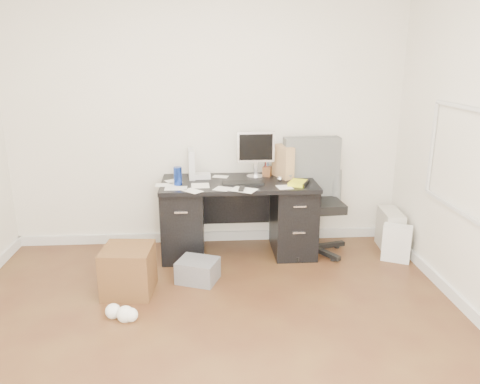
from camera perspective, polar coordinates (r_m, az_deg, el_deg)
The scene contains 18 objects.
ground at distance 3.35m, azimuth -3.56°, elevation -18.95°, with size 4.00×4.00×0.00m, color #462216.
room_shell at distance 2.78m, azimuth -3.50°, elevation 10.58°, with size 4.02×4.02×2.71m.
desk at distance 4.66m, azimuth -0.17°, elevation -2.85°, with size 1.50×0.70×0.75m.
loose_papers at distance 4.49m, azimuth -2.67°, elevation 1.10°, with size 1.10×0.60×0.00m, color white, non-canonical shape.
lcd_monitor at distance 4.65m, azimuth 1.92°, elevation 4.61°, with size 0.37×0.21×0.47m, color silver, non-canonical shape.
keyboard at distance 4.45m, azimuth 0.39°, elevation 1.10°, with size 0.39×0.13×0.02m, color black.
computer_mouse at distance 4.56m, azimuth 4.87°, elevation 1.61°, with size 0.05×0.05×0.05m, color silver.
travel_mug at distance 4.44m, azimuth -7.59°, elevation 1.92°, with size 0.08×0.08×0.17m, color navy.
white_binder at distance 4.69m, azimuth -5.93°, elevation 3.47°, with size 0.11×0.25×0.29m, color silver.
magazine_file at distance 4.69m, azimuth 5.27°, elevation 3.70°, with size 0.14×0.27×0.32m, color #A78551.
pen_cup at distance 4.72m, azimuth 3.32°, elevation 3.32°, with size 0.10×0.10×0.24m, color #592E19, non-canonical shape.
yellow_book at distance 4.46m, azimuth 7.13°, elevation 1.09°, with size 0.16×0.20×0.03m, color yellow.
paper_remote at distance 4.26m, azimuth 0.43°, elevation 0.38°, with size 0.23×0.19×0.02m, color white, non-canonical shape.
office_chair at distance 4.69m, azimuth 9.14°, elevation -0.71°, with size 0.65×0.65×1.15m, color #525552, non-canonical shape.
pc_tower at distance 5.06m, azimuth 17.81°, elevation -4.42°, with size 0.18×0.41×0.41m, color beige.
shopping_bag at distance 4.80m, azimuth 18.56°, elevation -5.93°, with size 0.27×0.19×0.36m, color silver.
wicker_basket at distance 4.08m, azimuth -13.44°, elevation -9.25°, with size 0.40×0.40×0.40m, color #4B2F16.
desk_printer at distance 4.22m, azimuth -5.16°, elevation -9.49°, with size 0.34×0.28×0.20m, color slate.
Camera 1 is at (0.00, -2.73, 1.94)m, focal length 35.00 mm.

